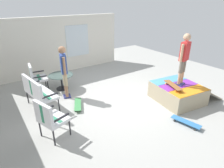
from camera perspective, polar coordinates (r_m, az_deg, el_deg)
The scene contains 12 objects.
ground_plane at distance 6.33m, azimuth 1.64°, elevation -5.58°, with size 12.00×12.00×0.10m, color #A8A8A3.
house_facade at distance 8.86m, azimuth -15.94°, elevation 11.23°, with size 0.23×6.00×2.46m.
skate_ramp at distance 6.61m, azimuth 19.36°, elevation -2.45°, with size 1.70×2.24×0.57m.
patio_bench at distance 6.04m, azimuth -21.76°, elevation -1.89°, with size 1.32×0.74×1.02m.
patio_chair_near_house at distance 7.28m, azimuth -22.27°, elevation 2.41°, with size 0.68×0.62×1.02m.
patio_chair_by_wall at distance 4.67m, azimuth -18.55°, elevation -9.40°, with size 0.76×0.71×1.02m.
patio_table at distance 7.23m, azimuth -15.12°, elevation 1.49°, with size 0.90×0.90×0.57m.
person_watching at distance 6.35m, azimuth -14.36°, elevation 4.61°, with size 0.47×0.30×1.78m.
person_skater at distance 6.19m, azimuth 21.00°, elevation 7.82°, with size 0.29×0.47×1.63m.
skateboard_by_bench at distance 6.05m, azimuth -10.31°, elevation -6.08°, with size 0.81×0.53×0.10m.
skateboard_spare at distance 5.55m, azimuth 21.45°, elevation -10.63°, with size 0.82×0.36×0.10m.
skateboard_on_ramp at distance 6.17m, azimuth 17.99°, elevation -0.35°, with size 0.82×0.45×0.10m.
Camera 1 is at (-4.40, 3.28, 3.11)m, focal length 30.17 mm.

